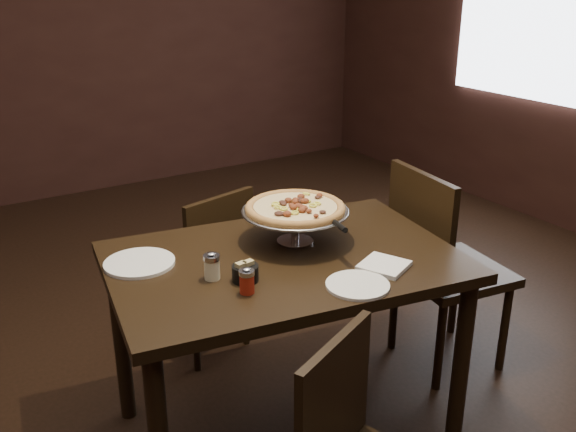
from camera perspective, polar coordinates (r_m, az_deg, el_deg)
room at (r=2.27m, az=-1.00°, el=10.78°), size 6.04×7.04×2.84m
dining_table at (r=2.45m, az=-0.36°, el=-5.90°), size 1.41×1.05×0.80m
pizza_stand at (r=2.48m, az=0.64°, el=0.67°), size 0.42×0.42×0.17m
parmesan_shaker at (r=2.23m, az=-6.79°, el=-4.46°), size 0.06×0.06×0.10m
pepper_flake_shaker at (r=2.13m, az=-3.68°, el=-5.78°), size 0.05×0.05×0.09m
packet_caddy at (r=2.22m, az=-3.83°, el=-5.03°), size 0.09×0.09×0.07m
napkin_stack at (r=2.34m, az=8.53°, el=-4.38°), size 0.21×0.21×0.02m
plate_left at (r=2.40m, az=-13.07°, el=-4.08°), size 0.26×0.26×0.01m
plate_near at (r=2.20m, az=6.21°, el=-6.13°), size 0.22×0.22×0.01m
serving_spatula at (r=2.33m, az=4.43°, el=-0.80°), size 0.15×0.15×0.02m
chair_far at (r=3.13m, az=-7.24°, el=-4.47°), size 0.48×0.48×0.85m
chair_side at (r=3.06m, az=13.36°, el=-4.01°), size 0.52×0.52×0.99m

